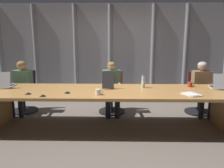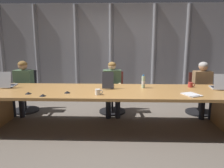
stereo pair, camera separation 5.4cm
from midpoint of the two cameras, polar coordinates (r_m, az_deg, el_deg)
The scene contains 19 objects.
ground_plane at distance 4.29m, azimuth -0.28°, elevation -11.33°, with size 14.62×14.62×0.00m, color #6B6056.
conference_table at distance 4.10m, azimuth -0.29°, elevation -3.36°, with size 4.75×1.20×0.74m.
curtain_backdrop at distance 6.28m, azimuth 0.56°, elevation 8.20°, with size 7.31×0.17×2.61m.
laptop_left_end at distance 4.81m, azimuth -24.98°, elevation 0.07°, with size 0.29×0.45×0.31m.
laptop_left_mid at distance 4.28m, azimuth -0.63°, elevation -0.11°, with size 0.22×0.40×0.32m.
laptop_center at distance 4.64m, azimuth 25.93°, elevation -0.40°, with size 0.28×0.40×0.30m.
office_chair_left_end at distance 5.59m, azimuth -21.01°, elevation -2.92°, with size 0.60×0.60×0.94m.
office_chair_left_mid at distance 5.14m, azimuth 0.47°, elevation -3.38°, with size 0.60×0.60×0.92m.
office_chair_center at distance 5.47m, azimuth 21.77°, elevation -3.38°, with size 0.60×0.60×0.91m.
person_left_end at distance 5.38m, azimuth -21.78°, elevation 0.07°, with size 0.43×0.56×1.18m.
person_left_mid at distance 4.92m, azimuth 0.37°, elevation -0.34°, with size 0.44×0.57×1.17m.
person_center at distance 5.26m, azimuth 22.67°, elevation -0.30°, with size 0.39×0.55×1.18m.
water_bottle_primary at distance 4.28m, azimuth 8.41°, elevation 0.53°, with size 0.07×0.07×0.26m.
coffee_mug_near at distance 4.59m, azimuth 19.86°, elevation -0.18°, with size 0.14×0.09×0.10m.
coffee_mug_far at distance 3.73m, azimuth -3.22°, elevation -2.05°, with size 0.13×0.09×0.10m.
conference_mic_left_side at distance 4.04m, azimuth -20.35°, elevation -2.16°, with size 0.11×0.11×0.04m, color black.
conference_mic_middle at distance 3.81m, azimuth -16.98°, elevation -2.75°, with size 0.11×0.11×0.04m, color black.
conference_mic_right_side at distance 3.93m, azimuth -11.04°, elevation -2.04°, with size 0.11×0.11×0.04m, color black.
spiral_notepad at distance 3.95m, azimuth 20.17°, elevation -2.59°, with size 0.32×0.37×0.03m.
Camera 2 is at (0.19, -3.96, 1.66)m, focal length 35.60 mm.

